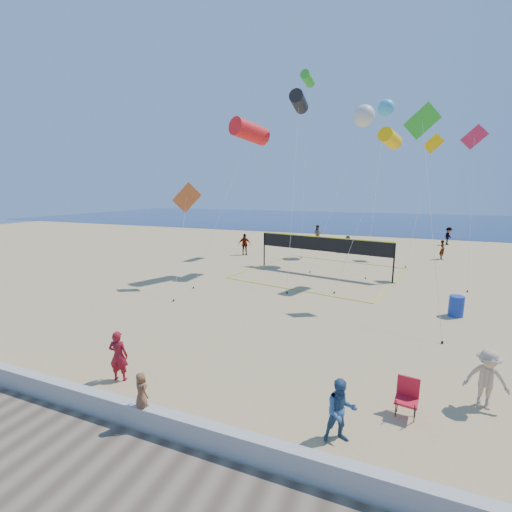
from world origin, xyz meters
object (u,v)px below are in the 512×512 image
at_px(woman, 118,356).
at_px(volleyball_net, 322,248).
at_px(trash_barrel, 456,306).
at_px(camp_chair, 407,395).

xyz_separation_m(woman, volleyball_net, (3.08, 16.28, 1.02)).
bearing_deg(woman, trash_barrel, -152.51).
bearing_deg(camp_chair, volleyball_net, 116.86).
relative_size(trash_barrel, volleyball_net, 0.08).
relative_size(camp_chair, trash_barrel, 1.16).
height_order(trash_barrel, volleyball_net, volleyball_net).
xyz_separation_m(woman, trash_barrel, (10.59, 10.16, -0.31)).
relative_size(woman, trash_barrel, 1.64).
xyz_separation_m(camp_chair, volleyball_net, (-5.14, 14.82, 1.24)).
xyz_separation_m(trash_barrel, volleyball_net, (-7.51, 6.11, 1.33)).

